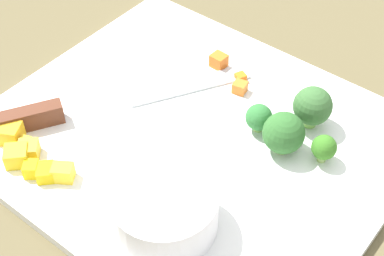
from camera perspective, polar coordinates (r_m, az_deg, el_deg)
ground_plane at (r=0.64m, az=0.00°, el=-1.39°), size 4.00×4.00×0.00m
cutting_board at (r=0.63m, az=0.00°, el=-1.02°), size 0.42×0.36×0.01m
prep_bowl at (r=0.54m, az=-2.70°, el=-7.99°), size 0.10×0.10×0.04m
chef_knife at (r=0.66m, az=-11.12°, el=1.87°), size 0.17×0.26×0.02m
carrot_dice_0 at (r=0.69m, az=4.74°, el=4.93°), size 0.01×0.01×0.01m
carrot_dice_1 at (r=0.71m, az=2.62°, el=6.55°), size 0.02×0.02×0.02m
carrot_dice_2 at (r=0.68m, az=4.35°, el=4.12°), size 0.02×0.02×0.01m
pepper_dice_0 at (r=0.63m, az=-15.84°, el=-1.41°), size 0.01×0.01×0.01m
pepper_dice_1 at (r=0.64m, az=-17.25°, el=-0.49°), size 0.03×0.03×0.02m
pepper_dice_2 at (r=0.62m, az=-16.67°, el=-2.62°), size 0.03×0.03×0.02m
pepper_dice_3 at (r=0.60m, az=-14.05°, el=-4.21°), size 0.03×0.03×0.01m
pepper_dice_4 at (r=0.61m, az=-15.35°, el=-3.87°), size 0.02×0.02×0.01m
pepper_dice_5 at (r=0.62m, az=-15.59°, el=-2.09°), size 0.03×0.03×0.02m
pepper_dice_6 at (r=0.59m, az=-12.43°, el=-4.26°), size 0.03×0.02×0.02m
pepper_dice_7 at (r=0.66m, az=-16.96°, el=0.27°), size 0.02×0.02×0.01m
broccoli_floret_0 at (r=0.60m, az=8.89°, el=-0.52°), size 0.04×0.04×0.05m
broccoli_floret_1 at (r=0.63m, az=11.64°, el=2.07°), size 0.04×0.04×0.05m
broccoli_floret_2 at (r=0.62m, az=6.52°, el=1.00°), size 0.03×0.03×0.03m
broccoli_floret_3 at (r=0.60m, az=12.70°, el=-1.89°), size 0.03×0.03×0.03m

